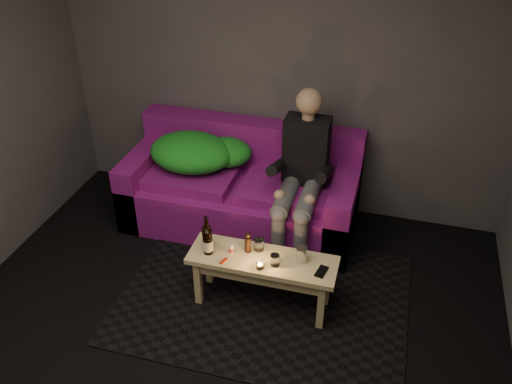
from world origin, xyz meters
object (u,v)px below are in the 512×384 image
at_px(beer_bottle_a, 207,236).
at_px(steel_cup, 301,254).
at_px(person, 302,172).
at_px(beer_bottle_b, 208,241).
at_px(sofa, 242,191).
at_px(coffee_table, 262,266).

height_order(beer_bottle_a, steel_cup, beer_bottle_a).
bearing_deg(person, beer_bottle_a, -122.22).
distance_m(person, beer_bottle_b, 1.02).
relative_size(sofa, beer_bottle_a, 7.33).
distance_m(sofa, person, 0.70).
bearing_deg(beer_bottle_b, person, 60.72).
distance_m(coffee_table, beer_bottle_a, 0.46).
xyz_separation_m(coffee_table, beer_bottle_b, (-0.40, -0.05, 0.19)).
bearing_deg(sofa, beer_bottle_a, -87.83).
distance_m(beer_bottle_a, steel_cup, 0.70).
distance_m(sofa, coffee_table, 1.10).
bearing_deg(beer_bottle_b, coffee_table, 6.87).
height_order(person, steel_cup, person).
xyz_separation_m(coffee_table, steel_cup, (0.27, 0.05, 0.14)).
bearing_deg(beer_bottle_a, steel_cup, 3.46).
height_order(beer_bottle_b, steel_cup, beer_bottle_b).
height_order(coffee_table, steel_cup, steel_cup).
relative_size(person, beer_bottle_b, 4.61).
bearing_deg(sofa, beer_bottle_b, -86.43).
height_order(person, beer_bottle_a, person).
height_order(sofa, beer_bottle_a, sofa).
height_order(beer_bottle_a, beer_bottle_b, beer_bottle_b).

